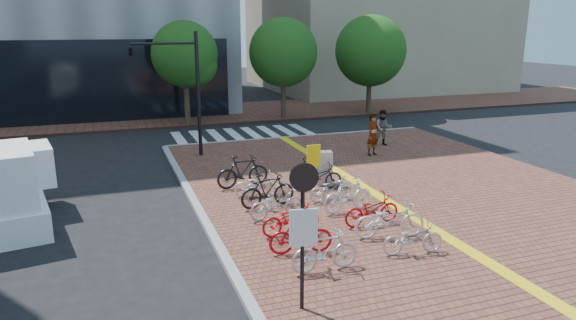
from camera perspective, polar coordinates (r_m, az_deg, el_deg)
name	(u,v)px	position (r m, az deg, el deg)	size (l,w,h in m)	color
ground	(350,227)	(15.40, 6.92, -7.40)	(120.00, 120.00, 0.00)	black
sidewalk	(569,286)	(13.50, 28.76, -12.18)	(14.00, 34.00, 0.15)	brown
tactile_strip	(535,290)	(12.78, 25.73, -12.91)	(0.40, 34.00, 0.01)	yellow
kerb_north	(300,137)	(27.08, 1.32, 2.55)	(14.00, 0.25, 0.15)	gray
far_sidewalk	(210,114)	(34.81, -8.68, 5.10)	(70.00, 8.00, 0.15)	brown
crosswalk	(244,134)	(28.21, -4.89, 2.85)	(7.50, 4.00, 0.01)	silver
street_trees	(299,54)	(32.35, 1.28, 11.72)	(16.20, 4.60, 6.35)	#38281E
bike_0	(325,251)	(12.22, 4.14, -10.04)	(0.48, 1.69, 1.02)	silver
bike_1	(301,235)	(13.08, 1.43, -8.36)	(0.46, 1.64, 0.99)	red
bike_2	(291,218)	(14.27, 0.34, -6.51)	(0.60, 1.73, 0.91)	red
bike_3	(276,203)	(15.41, -1.31, -4.85)	(0.61, 1.75, 0.92)	#B1B1B6
bike_4	(268,190)	(16.32, -2.26, -3.40)	(0.52, 1.83, 1.10)	black
bike_5	(258,184)	(17.39, -3.36, -2.71)	(0.56, 1.61, 0.85)	silver
bike_6	(243,171)	(18.36, -5.06, -1.27)	(0.55, 1.95, 1.17)	black
bike_7	(413,238)	(13.46, 13.71, -8.44)	(0.56, 1.61, 0.84)	silver
bike_8	(390,220)	(14.28, 11.23, -6.53)	(0.68, 1.96, 1.03)	silver
bike_9	(372,210)	(15.10, 9.29, -5.46)	(0.61, 1.76, 0.92)	red
bike_10	(348,195)	(16.02, 6.69, -3.93)	(0.50, 1.76, 1.06)	white
bike_11	(331,188)	(17.01, 4.82, -3.13)	(0.56, 1.61, 0.85)	#B3B4B8
bike_12	(317,177)	(18.12, 3.28, -1.86)	(0.61, 1.76, 0.93)	black
bike_13	(310,168)	(19.11, 2.45, -0.95)	(0.44, 1.56, 0.94)	black
pedestrian_a	(373,135)	(23.12, 9.43, 2.80)	(0.68, 0.45, 1.87)	gray
pedestrian_b	(383,128)	(25.14, 10.53, 3.53)	(0.84, 0.65, 1.72)	#525768
utility_box	(324,168)	(18.66, 4.00, -0.89)	(0.56, 0.41, 1.23)	#B4B5B9
yellow_sign	(313,161)	(17.20, 2.83, -0.08)	(0.48, 0.11, 1.78)	#B7B7BC
notice_sign	(303,219)	(10.06, 1.70, -6.61)	(0.57, 0.17, 3.11)	black
traffic_light_pole	(168,72)	(22.60, -13.20, 9.51)	(2.90, 1.12, 5.40)	black
box_truck	(9,188)	(17.17, -28.62, -2.71)	(2.57, 4.53, 2.47)	white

